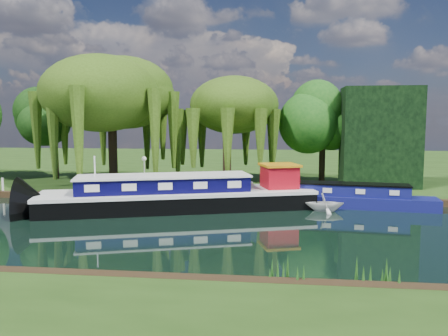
# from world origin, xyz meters

# --- Properties ---
(ground) EXTENTS (120.00, 120.00, 0.00)m
(ground) POSITION_xyz_m (0.00, 0.00, 0.00)
(ground) COLOR black
(far_bank) EXTENTS (120.00, 52.00, 0.45)m
(far_bank) POSITION_xyz_m (0.00, 34.00, 0.23)
(far_bank) COLOR #1F3C10
(far_bank) RESTS_ON ground
(dutch_barge) EXTENTS (17.99, 9.10, 3.72)m
(dutch_barge) POSITION_xyz_m (4.58, 5.24, 0.92)
(dutch_barge) COLOR black
(dutch_barge) RESTS_ON ground
(narrowboat) EXTENTS (12.06, 3.46, 1.74)m
(narrowboat) POSITION_xyz_m (15.20, 7.30, 0.62)
(narrowboat) COLOR navy
(narrowboat) RESTS_ON ground
(white_cruiser) EXTENTS (2.52, 2.21, 1.27)m
(white_cruiser) POSITION_xyz_m (13.80, 5.66, 0.00)
(white_cruiser) COLOR silver
(white_cruiser) RESTS_ON ground
(willow_left) EXTENTS (8.33, 8.33, 9.98)m
(willow_left) POSITION_xyz_m (-2.44, 11.64, 7.70)
(willow_left) COLOR black
(willow_left) RESTS_ON far_bank
(willow_right) EXTENTS (6.72, 6.72, 8.19)m
(willow_right) POSITION_xyz_m (6.64, 13.70, 6.42)
(willow_right) COLOR black
(willow_right) RESTS_ON far_bank
(tree_far_mid) EXTENTS (4.68, 4.68, 7.66)m
(tree_far_mid) POSITION_xyz_m (-9.49, 15.64, 5.74)
(tree_far_mid) COLOR black
(tree_far_mid) RESTS_ON far_bank
(tree_far_right) EXTENTS (4.60, 4.60, 7.52)m
(tree_far_right) POSITION_xyz_m (14.67, 15.91, 5.63)
(tree_far_right) COLOR black
(tree_far_right) RESTS_ON far_bank
(conifer_hedge) EXTENTS (6.00, 3.00, 8.00)m
(conifer_hedge) POSITION_xyz_m (19.00, 14.00, 4.45)
(conifer_hedge) COLOR black
(conifer_hedge) RESTS_ON far_bank
(lamppost) EXTENTS (0.36, 0.36, 2.56)m
(lamppost) POSITION_xyz_m (0.50, 10.50, 2.42)
(lamppost) COLOR silver
(lamppost) RESTS_ON far_bank
(mooring_posts) EXTENTS (19.16, 0.16, 1.00)m
(mooring_posts) POSITION_xyz_m (-0.50, 8.40, 0.95)
(mooring_posts) COLOR silver
(mooring_posts) RESTS_ON far_bank
(reeds_near) EXTENTS (33.70, 1.50, 1.10)m
(reeds_near) POSITION_xyz_m (6.87, -7.57, 0.55)
(reeds_near) COLOR #1E5215
(reeds_near) RESTS_ON ground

